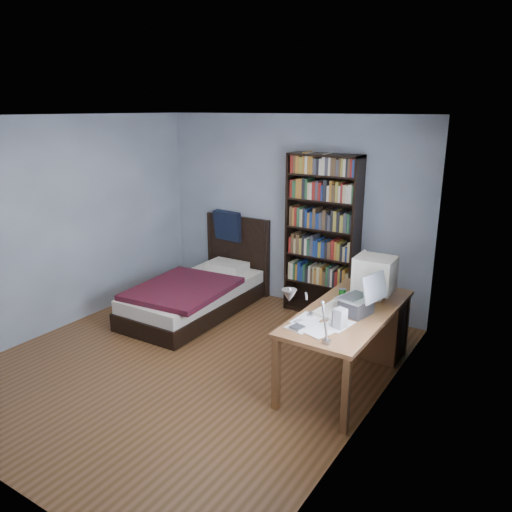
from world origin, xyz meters
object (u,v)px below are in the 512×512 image
keyboard (335,308)px  speaker (340,319)px  desk (365,322)px  crt_monitor (374,275)px  bookshelf (322,236)px  laptop (358,303)px  desk_lamp (296,301)px  soda_can (342,295)px  bed (198,292)px

keyboard → speaker: bearing=-54.7°
desk → crt_monitor: 0.56m
crt_monitor → bookshelf: size_ratio=0.21×
laptop → desk_lamp: (-0.10, -1.05, 0.35)m
soda_can → bookshelf: 1.47m
desk_lamp → keyboard: size_ratio=1.15×
desk → keyboard: keyboard is taller
crt_monitor → keyboard: 0.58m
laptop → bed: size_ratio=0.20×
bed → desk_lamp: bearing=-36.1°
keyboard → crt_monitor: bearing=75.4°
desk → laptop: laptop is taller
crt_monitor → speaker: (0.02, -0.87, -0.15)m
desk → speaker: speaker is taller
laptop → speaker: bearing=-92.5°
laptop → bookshelf: size_ratio=0.20×
desk → bed: bearing=177.4°
crt_monitor → bookshelf: (-1.01, 0.95, 0.05)m
desk_lamp → bed: 3.02m
desk_lamp → desk: bearing=90.2°
desk → bookshelf: size_ratio=0.84×
laptop → desk_lamp: desk_lamp is taller
desk_lamp → speaker: 0.77m
desk → keyboard: size_ratio=3.43×
laptop → speaker: laptop is taller
speaker → bookshelf: bookshelf is taller
desk_lamp → laptop: bearing=84.5°
soda_can → bookshelf: (-0.80, 1.21, 0.23)m
keyboard → soda_can: (-0.03, 0.25, 0.05)m
desk → speaker: size_ratio=9.37×
bookshelf → bed: 1.77m
bed → desk: bearing=-2.6°
laptop → bookshelf: (-1.05, 1.44, 0.18)m
crt_monitor → keyboard: size_ratio=0.86×
speaker → bed: (-2.41, 1.02, -0.56)m
crt_monitor → keyboard: bearing=-110.4°
bookshelf → desk: bearing=-43.8°
soda_can → bed: 2.27m
keyboard → bookshelf: size_ratio=0.25×
laptop → keyboard: size_ratio=0.83×
desk → crt_monitor: bearing=-33.9°
desk_lamp → bookshelf: bearing=110.8°
crt_monitor → keyboard: (-0.19, -0.50, -0.23)m
desk_lamp → soda_can: 1.35m
bed → crt_monitor: bearing=-3.6°
speaker → soda_can: speaker is taller
crt_monitor → soda_can: crt_monitor is taller
crt_monitor → laptop: bearing=-85.9°
desk → desk_lamp: desk_lamp is taller
desk → speaker: 1.00m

